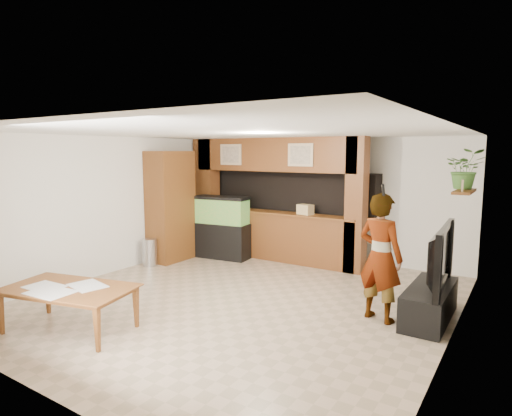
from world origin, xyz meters
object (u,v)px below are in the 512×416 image
Objects in this scene: aquarium at (221,228)px; dining_table at (68,310)px; pantry_cabinet at (171,206)px; television at (432,256)px; person at (380,257)px.

dining_table is (0.71, -4.18, -0.37)m from aquarium.
pantry_cabinet is at bearing -145.09° from aquarium.
pantry_cabinet is 1.55× the size of television.
aquarium is 0.82× the size of dining_table.
dining_table is at bearing -66.43° from pantry_cabinet.
pantry_cabinet is at bearing 100.02° from dining_table.
aquarium is at bearing 71.76° from television.
pantry_cabinet reaches higher than person.
pantry_cabinet is 1.19m from aquarium.
person reaches higher than dining_table.
aquarium is 0.91× the size of television.
pantry_cabinet is 1.31× the size of person.
television is at bearing -132.47° from person.
television is 0.70m from person.
person is (4.76, -0.89, -0.28)m from pantry_cabinet.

